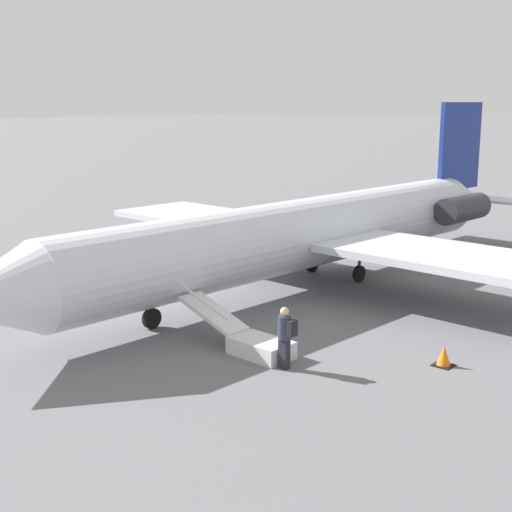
% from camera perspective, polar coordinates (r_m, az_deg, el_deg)
% --- Properties ---
extents(ground_plane, '(600.00, 600.00, 0.00)m').
position_cam_1_polar(ground_plane, '(28.28, 3.52, -2.46)').
color(ground_plane, slate).
extents(airplane_main, '(29.26, 21.84, 7.16)m').
position_cam_1_polar(airplane_main, '(28.54, 4.81, 2.06)').
color(airplane_main, silver).
rests_on(airplane_main, ground).
extents(boarding_stairs, '(1.13, 4.04, 1.76)m').
position_cam_1_polar(boarding_stairs, '(20.83, -0.43, -6.76)').
color(boarding_stairs, silver).
rests_on(boarding_stairs, ground).
extents(passenger, '(0.36, 0.54, 1.74)m').
position_cam_1_polar(passenger, '(19.44, 2.36, -6.23)').
color(passenger, '#23232D').
rests_on(passenger, ground).
extents(traffic_cone_near_stairs, '(0.53, 0.53, 0.58)m').
position_cam_1_polar(traffic_cone_near_stairs, '(20.54, 14.80, -7.78)').
color(traffic_cone_near_stairs, black).
rests_on(traffic_cone_near_stairs, ground).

